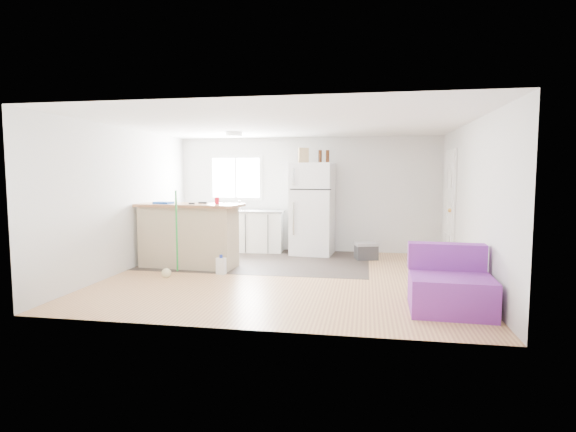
# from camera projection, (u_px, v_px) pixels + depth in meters

# --- Properties ---
(room) EXTENTS (5.51, 5.01, 2.41)m
(room) POSITION_uv_depth(u_px,v_px,m) (286.00, 202.00, 7.04)
(room) COLOR #AE7049
(room) RESTS_ON ground
(vinyl_zone) EXTENTS (4.05, 2.50, 0.00)m
(vinyl_zone) POSITION_uv_depth(u_px,v_px,m) (260.00, 260.00, 8.50)
(vinyl_zone) COLOR #2F2823
(vinyl_zone) RESTS_ON floor
(window) EXTENTS (1.18, 0.06, 0.98)m
(window) POSITION_uv_depth(u_px,v_px,m) (236.00, 178.00, 9.71)
(window) COLOR white
(window) RESTS_ON back_wall
(interior_door) EXTENTS (0.11, 0.92, 2.10)m
(interior_door) POSITION_uv_depth(u_px,v_px,m) (449.00, 208.00, 8.12)
(interior_door) COLOR white
(interior_door) RESTS_ON right_wall
(ceiling_fixture) EXTENTS (0.30, 0.30, 0.07)m
(ceiling_fixture) POSITION_uv_depth(u_px,v_px,m) (234.00, 135.00, 8.32)
(ceiling_fixture) COLOR white
(ceiling_fixture) RESTS_ON ceiling
(kitchen_cabinets) EXTENTS (1.98, 0.72, 1.14)m
(kitchen_cabinets) POSITION_uv_depth(u_px,v_px,m) (238.00, 230.00, 9.51)
(kitchen_cabinets) COLOR white
(kitchen_cabinets) RESTS_ON floor
(peninsula) EXTENTS (1.86, 0.81, 1.11)m
(peninsula) POSITION_uv_depth(u_px,v_px,m) (189.00, 235.00, 7.87)
(peninsula) COLOR #C8B790
(peninsula) RESTS_ON floor
(refrigerator) EXTENTS (0.88, 0.84, 1.85)m
(refrigerator) POSITION_uv_depth(u_px,v_px,m) (313.00, 209.00, 9.10)
(refrigerator) COLOR white
(refrigerator) RESTS_ON floor
(cooler) EXTENTS (0.49, 0.40, 0.32)m
(cooler) POSITION_uv_depth(u_px,v_px,m) (366.00, 251.00, 8.57)
(cooler) COLOR #323235
(cooler) RESTS_ON floor
(purple_seat) EXTENTS (0.96, 0.91, 0.77)m
(purple_seat) POSITION_uv_depth(u_px,v_px,m) (450.00, 287.00, 5.37)
(purple_seat) COLOR purple
(purple_seat) RESTS_ON floor
(cleaner_jug) EXTENTS (0.16, 0.13, 0.32)m
(cleaner_jug) POSITION_uv_depth(u_px,v_px,m) (221.00, 266.00, 7.31)
(cleaner_jug) COLOR white
(cleaner_jug) RESTS_ON floor
(mop) EXTENTS (0.30, 0.38, 1.39)m
(mop) POSITION_uv_depth(u_px,v_px,m) (169.00, 263.00, 7.12)
(mop) COLOR green
(mop) RESTS_ON floor
(red_cup) EXTENTS (0.10, 0.10, 0.12)m
(red_cup) POSITION_uv_depth(u_px,v_px,m) (217.00, 201.00, 7.73)
(red_cup) COLOR red
(red_cup) RESTS_ON peninsula
(blue_tray) EXTENTS (0.33, 0.26, 0.04)m
(blue_tray) POSITION_uv_depth(u_px,v_px,m) (163.00, 203.00, 7.81)
(blue_tray) COLOR #1347B6
(blue_tray) RESTS_ON peninsula
(tool_a) EXTENTS (0.15, 0.07, 0.03)m
(tool_a) POSITION_uv_depth(u_px,v_px,m) (203.00, 203.00, 7.86)
(tool_a) COLOR black
(tool_a) RESTS_ON peninsula
(tool_b) EXTENTS (0.11, 0.07, 0.03)m
(tool_b) POSITION_uv_depth(u_px,v_px,m) (192.00, 203.00, 7.69)
(tool_b) COLOR black
(tool_b) RESTS_ON peninsula
(cardboard_box) EXTENTS (0.22, 0.16, 0.30)m
(cardboard_box) POSITION_uv_depth(u_px,v_px,m) (304.00, 155.00, 8.99)
(cardboard_box) COLOR tan
(cardboard_box) RESTS_ON refrigerator
(bottle_left) EXTENTS (0.07, 0.07, 0.25)m
(bottle_left) POSITION_uv_depth(u_px,v_px,m) (320.00, 156.00, 8.87)
(bottle_left) COLOR #3A1B0A
(bottle_left) RESTS_ON refrigerator
(bottle_right) EXTENTS (0.08, 0.08, 0.25)m
(bottle_right) POSITION_uv_depth(u_px,v_px,m) (328.00, 156.00, 8.90)
(bottle_right) COLOR #3A1B0A
(bottle_right) RESTS_ON refrigerator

